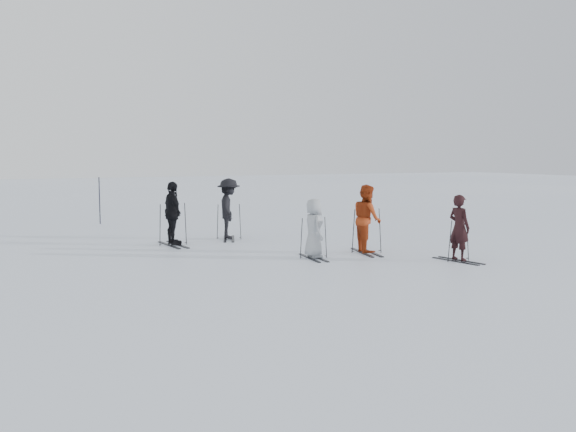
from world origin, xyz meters
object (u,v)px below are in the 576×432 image
at_px(skier_uphill_far, 229,209).
at_px(skier_near_dark, 459,229).
at_px(skier_red, 367,219).
at_px(piste_marker, 100,201).
at_px(skier_uphill_left, 173,214).
at_px(skier_grey, 314,229).

bearing_deg(skier_uphill_far, skier_near_dark, -129.18).
xyz_separation_m(skier_red, piste_marker, (-5.39, 10.93, -0.02)).
bearing_deg(skier_red, skier_uphill_left, 62.10).
distance_m(skier_uphill_left, piste_marker, 7.17).
xyz_separation_m(skier_grey, piste_marker, (-3.62, 11.09, 0.14)).
bearing_deg(skier_near_dark, skier_uphill_far, 20.77).
relative_size(skier_uphill_far, piste_marker, 1.05).
bearing_deg(skier_uphill_left, skier_red, -135.10).
height_order(skier_uphill_left, piste_marker, skier_uphill_left).
distance_m(skier_uphill_left, skier_uphill_far, 2.09).
bearing_deg(skier_uphill_left, skier_uphill_far, -78.83).
bearing_deg(skier_uphill_left, skier_near_dark, -140.51).
bearing_deg(piste_marker, skier_uphill_far, -65.70).
height_order(skier_grey, piste_marker, piste_marker).
xyz_separation_m(skier_uphill_left, skier_uphill_far, (2.01, 0.56, 0.02)).
distance_m(skier_red, piste_marker, 12.19).
bearing_deg(skier_uphill_left, skier_grey, -150.50).
height_order(skier_near_dark, skier_grey, skier_near_dark).
relative_size(skier_red, skier_uphill_left, 0.99).
relative_size(skier_near_dark, piste_marker, 0.92).
bearing_deg(skier_near_dark, skier_uphill_left, 34.72).
bearing_deg(piste_marker, skier_near_dark, -62.80).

